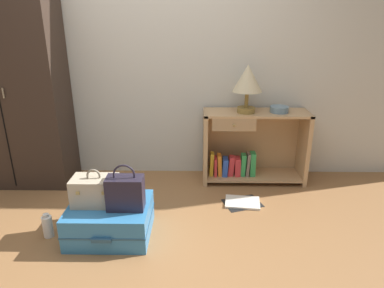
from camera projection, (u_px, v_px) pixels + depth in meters
name	position (u px, v px, depth m)	size (l,w,h in m)	color
ground_plane	(140.00, 258.00, 2.42)	(9.00, 9.00, 0.00)	olive
back_wall	(157.00, 47.00, 3.37)	(6.40, 0.10, 2.60)	beige
wardrobe	(11.00, 88.00, 3.23)	(0.97, 0.47, 1.91)	#33261E
bookshelf	(250.00, 147.00, 3.47)	(1.02, 0.36, 0.72)	tan
table_lamp	(248.00, 81.00, 3.20)	(0.28, 0.28, 0.45)	olive
bowl	(279.00, 109.00, 3.30)	(0.18, 0.18, 0.06)	slate
suitcase_large	(110.00, 220.00, 2.63)	(0.61, 0.53, 0.26)	teal
train_case	(95.00, 191.00, 2.58)	(0.33, 0.22, 0.28)	#B7A88E
handbag	(125.00, 192.00, 2.50)	(0.27, 0.15, 0.35)	#231E2D
bottle	(48.00, 226.00, 2.62)	(0.08, 0.08, 0.19)	white
open_book_on_floor	(242.00, 202.00, 3.12)	(0.38, 0.33, 0.02)	white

